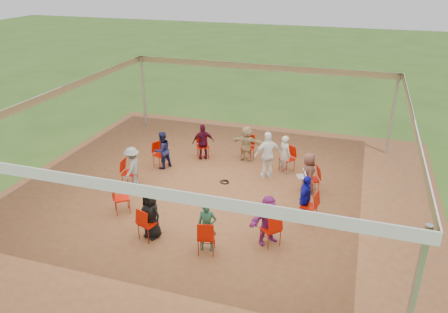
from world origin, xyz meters
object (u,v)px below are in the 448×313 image
(chair_4, at_px, (161,155))
(person_seated_3, at_px, (203,142))
(chair_9, at_px, (271,229))
(person_seated_4, at_px, (162,150))
(person_seated_9, at_px, (305,198))
(chair_10, at_px, (309,206))
(chair_6, at_px, (122,198))
(person_seated_2, at_px, (247,143))
(person_seated_1, at_px, (285,154))
(laptop, at_px, (303,175))
(chair_7, at_px, (148,224))
(chair_8, at_px, (206,237))
(person_seated_5, at_px, (132,167))
(person_seated_0, at_px, (308,173))
(standing_person, at_px, (268,155))
(chair_2, at_px, (248,148))
(chair_3, at_px, (203,146))
(person_seated_7, at_px, (207,226))
(chair_5, at_px, (129,173))
(cable_coil, at_px, (225,182))
(person_seated_6, at_px, (151,214))
(person_seated_8, at_px, (268,220))
(chair_0, at_px, (312,180))

(chair_4, bearing_deg, person_seated_3, 159.50)
(chair_9, height_order, person_seated_4, person_seated_4)
(person_seated_9, bearing_deg, chair_10, -90.00)
(chair_6, xyz_separation_m, person_seated_2, (2.45, 4.52, 0.22))
(chair_10, height_order, person_seated_1, person_seated_1)
(laptop, bearing_deg, chair_7, 115.87)
(person_seated_1, bearing_deg, chair_7, 98.36)
(chair_8, bearing_deg, chair_9, 16.36)
(chair_7, bearing_deg, person_seated_4, 129.85)
(person_seated_5, bearing_deg, person_seated_4, 163.64)
(chair_4, height_order, person_seated_2, person_seated_2)
(person_seated_0, relative_size, standing_person, 0.83)
(chair_2, relative_size, chair_3, 1.00)
(chair_10, height_order, person_seated_3, person_seated_3)
(chair_3, xyz_separation_m, chair_9, (3.48, -4.53, 0.00))
(person_seated_7, bearing_deg, chair_5, 131.96)
(person_seated_0, distance_m, cable_coil, 2.72)
(chair_10, bearing_deg, person_seated_7, 145.38)
(chair_3, xyz_separation_m, chair_6, (-0.87, -4.27, 0.00))
(person_seated_1, distance_m, laptop, 1.52)
(person_seated_6, relative_size, person_seated_8, 1.00)
(chair_7, bearing_deg, person_seated_0, 66.01)
(cable_coil, height_order, laptop, laptop)
(person_seated_3, height_order, standing_person, standing_person)
(chair_7, xyz_separation_m, chair_8, (1.62, -0.10, 0.00))
(chair_10, height_order, person_seated_0, person_seated_0)
(chair_8, distance_m, person_seated_1, 5.14)
(chair_5, distance_m, chair_7, 3.12)
(laptop, bearing_deg, person_seated_5, 81.58)
(chair_6, relative_size, person_seated_4, 0.68)
(chair_0, distance_m, standing_person, 1.69)
(person_seated_4, bearing_deg, person_seated_5, 16.36)
(person_seated_6, bearing_deg, chair_6, 167.77)
(person_seated_1, xyz_separation_m, person_seated_2, (-1.47, 0.53, 0.00))
(chair_4, relative_size, chair_7, 1.00)
(chair_3, bearing_deg, person_seated_8, 98.01)
(chair_4, bearing_deg, laptop, 113.22)
(cable_coil, bearing_deg, person_seated_5, -157.93)
(person_seated_0, relative_size, person_seated_9, 1.00)
(chair_5, distance_m, person_seated_4, 1.61)
(cable_coil, bearing_deg, chair_10, -26.53)
(person_seated_0, distance_m, person_seated_1, 1.56)
(chair_6, bearing_deg, person_seated_7, 34.62)
(person_seated_2, height_order, person_seated_5, same)
(chair_7, relative_size, chair_9, 1.00)
(chair_5, xyz_separation_m, person_seated_2, (3.04, 3.00, 0.22))
(person_seated_4, height_order, person_seated_8, same)
(person_seated_9, bearing_deg, person_seated_0, 16.36)
(chair_3, distance_m, laptop, 4.16)
(laptop, bearing_deg, person_seated_6, 115.31)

